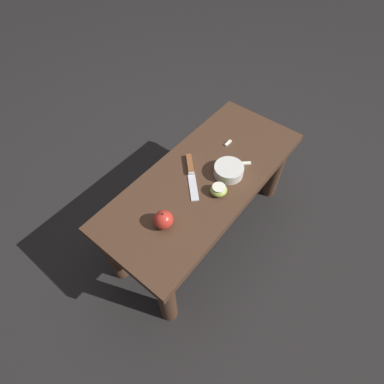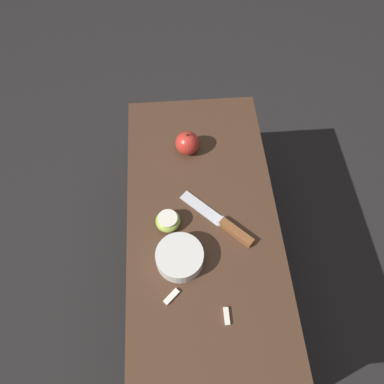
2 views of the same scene
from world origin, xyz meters
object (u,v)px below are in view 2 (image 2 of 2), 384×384
at_px(knife, 226,225).
at_px(apple_cut, 168,221).
at_px(wooden_bench, 203,246).
at_px(apple_whole, 187,143).
at_px(bowl, 180,257).

bearing_deg(knife, apple_cut, 37.44).
xyz_separation_m(wooden_bench, apple_cut, (-0.04, -0.10, 0.11)).
relative_size(apple_whole, apple_cut, 1.19).
bearing_deg(bowl, apple_cut, -166.54).
bearing_deg(apple_cut, knife, 82.87).
bearing_deg(knife, apple_whole, -27.05).
bearing_deg(knife, wooden_bench, 58.07).
bearing_deg(knife, bowl, 78.03).
xyz_separation_m(knife, apple_whole, (-0.28, -0.09, 0.03)).
relative_size(apple_whole, bowl, 0.66).
bearing_deg(apple_whole, knife, 18.38).
distance_m(wooden_bench, bowl, 0.16).
height_order(wooden_bench, bowl, bowl).
distance_m(knife, apple_cut, 0.17).
relative_size(knife, apple_cut, 2.81).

